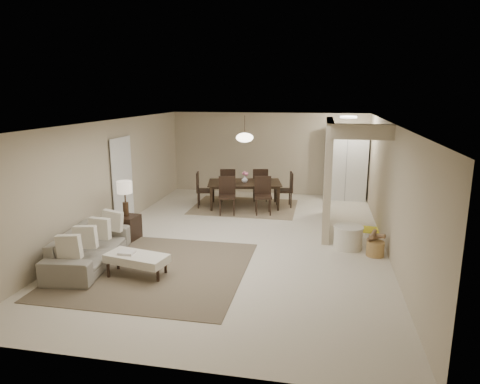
% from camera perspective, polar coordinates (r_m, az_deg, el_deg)
% --- Properties ---
extents(floor, '(9.00, 9.00, 0.00)m').
position_cam_1_polar(floor, '(9.27, 0.01, -6.34)').
color(floor, beige).
rests_on(floor, ground).
extents(ceiling, '(9.00, 9.00, 0.00)m').
position_cam_1_polar(ceiling, '(8.77, 0.01, 9.27)').
color(ceiling, white).
rests_on(ceiling, back_wall).
extents(back_wall, '(6.00, 0.00, 6.00)m').
position_cam_1_polar(back_wall, '(13.32, 3.74, 5.14)').
color(back_wall, '#BCAC8E').
rests_on(back_wall, floor).
extents(left_wall, '(0.00, 9.00, 9.00)m').
position_cam_1_polar(left_wall, '(9.94, -17.22, 1.87)').
color(left_wall, '#BCAC8E').
rests_on(left_wall, floor).
extents(right_wall, '(0.00, 9.00, 9.00)m').
position_cam_1_polar(right_wall, '(8.88, 19.39, 0.41)').
color(right_wall, '#BCAC8E').
rests_on(right_wall, floor).
extents(partition, '(0.15, 2.50, 2.50)m').
position_cam_1_polar(partition, '(10.00, 11.59, 2.25)').
color(partition, '#BCAC8E').
rests_on(partition, floor).
extents(doorway, '(0.04, 0.90, 2.04)m').
position_cam_1_polar(doorway, '(10.50, -15.47, 1.26)').
color(doorway, black).
rests_on(doorway, floor).
extents(pantry_cabinet, '(1.20, 0.55, 2.10)m').
position_cam_1_polar(pantry_cabinet, '(12.91, 13.94, 3.63)').
color(pantry_cabinet, white).
rests_on(pantry_cabinet, floor).
extents(flush_light, '(0.44, 0.44, 0.05)m').
position_cam_1_polar(flush_light, '(11.82, 14.27, 9.66)').
color(flush_light, white).
rests_on(flush_light, ceiling).
extents(living_rug, '(3.20, 3.20, 0.01)m').
position_cam_1_polar(living_rug, '(7.92, -11.24, -10.05)').
color(living_rug, brown).
rests_on(living_rug, floor).
extents(sofa, '(2.24, 1.10, 0.63)m').
position_cam_1_polar(sofa, '(8.35, -19.47, -7.07)').
color(sofa, gray).
rests_on(sofa, floor).
extents(ottoman_bench, '(1.15, 0.69, 0.38)m').
position_cam_1_polar(ottoman_bench, '(7.63, -13.60, -8.65)').
color(ottoman_bench, '#EDE6CE').
rests_on(ottoman_bench, living_rug).
extents(side_table, '(0.52, 0.52, 0.52)m').
position_cam_1_polar(side_table, '(9.54, -14.84, -4.59)').
color(side_table, black).
rests_on(side_table, floor).
extents(table_lamp, '(0.32, 0.32, 0.76)m').
position_cam_1_polar(table_lamp, '(9.33, -15.13, 0.22)').
color(table_lamp, '#402B1B').
rests_on(table_lamp, side_table).
extents(round_pouf, '(0.59, 0.59, 0.46)m').
position_cam_1_polar(round_pouf, '(8.97, 14.21, -5.88)').
color(round_pouf, '#EDE6CE').
rests_on(round_pouf, floor).
extents(wicker_basket, '(0.38, 0.38, 0.29)m').
position_cam_1_polar(wicker_basket, '(8.73, 17.59, -7.21)').
color(wicker_basket, olive).
rests_on(wicker_basket, floor).
extents(dining_rug, '(2.80, 2.10, 0.01)m').
position_cam_1_polar(dining_rug, '(11.84, 0.60, -1.99)').
color(dining_rug, '#7D644D').
rests_on(dining_rug, floor).
extents(dining_table, '(2.16, 1.48, 0.70)m').
position_cam_1_polar(dining_table, '(11.76, 0.61, -0.38)').
color(dining_table, black).
rests_on(dining_table, dining_rug).
extents(dining_chairs, '(2.64, 2.12, 0.97)m').
position_cam_1_polar(dining_chairs, '(11.72, 0.61, 0.28)').
color(dining_chairs, black).
rests_on(dining_chairs, dining_rug).
extents(vase, '(0.21, 0.21, 0.17)m').
position_cam_1_polar(vase, '(11.66, 0.61, 1.70)').
color(vase, white).
rests_on(vase, dining_table).
extents(yellow_mat, '(0.94, 0.64, 0.01)m').
position_cam_1_polar(yellow_mat, '(10.34, 15.90, -4.76)').
color(yellow_mat, yellow).
rests_on(yellow_mat, floor).
extents(pendant_light, '(0.46, 0.46, 0.71)m').
position_cam_1_polar(pendant_light, '(11.49, 0.63, 7.27)').
color(pendant_light, '#402B1B').
rests_on(pendant_light, ceiling).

